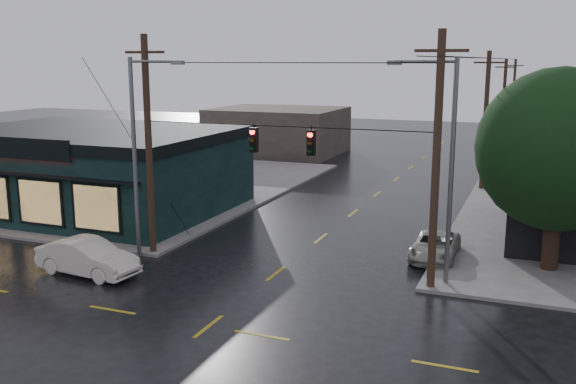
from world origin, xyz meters
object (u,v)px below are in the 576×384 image
at_px(corner_tree, 559,150).
at_px(suv_silver, 435,246).
at_px(utility_pole_nw, 153,254).
at_px(utility_pole_ne, 430,289).
at_px(sedan_cream, 88,257).

relative_size(corner_tree, suv_silver, 2.03).
distance_m(utility_pole_nw, utility_pole_ne, 13.00).
relative_size(utility_pole_nw, utility_pole_ne, 1.00).
height_order(corner_tree, suv_silver, corner_tree).
distance_m(utility_pole_nw, sedan_cream, 3.76).
bearing_deg(suv_silver, utility_pole_ne, -83.83).
height_order(utility_pole_nw, utility_pole_ne, same).
xyz_separation_m(corner_tree, utility_pole_nw, (-17.41, -4.08, -5.34)).
bearing_deg(corner_tree, utility_pole_nw, -166.82).
bearing_deg(utility_pole_nw, suv_silver, 18.56).
distance_m(corner_tree, suv_silver, 6.83).
relative_size(utility_pole_ne, sedan_cream, 2.18).
height_order(corner_tree, utility_pole_ne, corner_tree).
height_order(utility_pole_ne, sedan_cream, utility_pole_ne).
relative_size(utility_pole_nw, suv_silver, 2.38).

